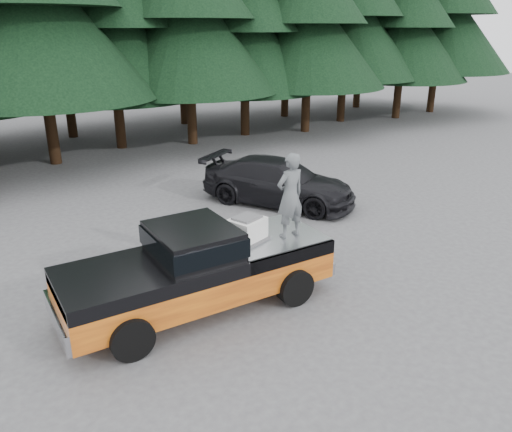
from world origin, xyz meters
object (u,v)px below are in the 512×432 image
pickup_truck (199,280)px  parked_car (278,182)px  air_compressor (247,230)px  man_on_bed (290,196)px

pickup_truck → parked_car: bearing=42.2°
air_compressor → parked_car: size_ratio=0.14×
air_compressor → man_on_bed: size_ratio=0.38×
man_on_bed → pickup_truck: bearing=-11.8°
air_compressor → man_on_bed: man_on_bed is taller
pickup_truck → parked_car: 7.20m
air_compressor → pickup_truck: bearing=158.4°
pickup_truck → air_compressor: (1.19, -0.03, 0.92)m
air_compressor → parked_car: 6.44m
air_compressor → parked_car: air_compressor is taller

